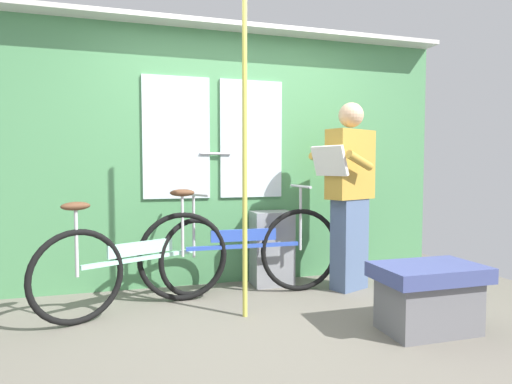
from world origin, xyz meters
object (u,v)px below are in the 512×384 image
bicycle_near_door (140,263)px  bench_seat_corner (428,296)px  bicycle_leaning_behind (243,251)px  handrail_pole (245,156)px  trash_bin_by_wall (272,248)px  passenger_reading_newspaper (349,192)px

bicycle_near_door → bench_seat_corner: bearing=-54.6°
bicycle_near_door → bicycle_leaning_behind: size_ratio=0.84×
handrail_pole → trash_bin_by_wall: bearing=59.2°
trash_bin_by_wall → handrail_pole: bearing=-120.8°
bicycle_near_door → bench_seat_corner: (1.83, -0.99, -0.12)m
bicycle_leaning_behind → bicycle_near_door: bearing=-171.7°
handrail_pole → bench_seat_corner: 1.57m
bicycle_leaning_behind → trash_bin_by_wall: 0.44m
passenger_reading_newspaper → trash_bin_by_wall: 0.88m
bicycle_near_door → bench_seat_corner: size_ratio=2.12×
passenger_reading_newspaper → handrail_pole: bearing=-1.3°
passenger_reading_newspaper → bench_seat_corner: passenger_reading_newspaper is taller
bicycle_leaning_behind → handrail_pole: size_ratio=0.75×
passenger_reading_newspaper → bench_seat_corner: (0.03, -1.04, -0.64)m
trash_bin_by_wall → handrail_pole: size_ratio=0.29×
trash_bin_by_wall → bench_seat_corner: (0.65, -1.37, -0.10)m
passenger_reading_newspaper → bicycle_leaning_behind: bearing=-27.2°
bicycle_leaning_behind → trash_bin_by_wall: size_ratio=2.57×
handrail_pole → passenger_reading_newspaper: bearing=21.7°
trash_bin_by_wall → bicycle_near_door: bearing=-161.9°
trash_bin_by_wall → bench_seat_corner: trash_bin_by_wall is taller
bench_seat_corner → bicycle_near_door: bearing=151.7°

